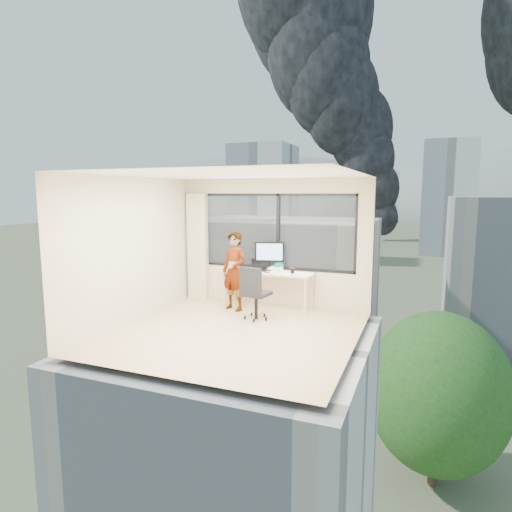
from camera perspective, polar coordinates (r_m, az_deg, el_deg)
The scene contains 25 objects.
floor at distance 7.37m, azimuth -2.89°, elevation -9.94°, with size 4.00×4.00×0.01m, color tan.
ceiling at distance 7.01m, azimuth -3.05°, elevation 10.70°, with size 4.00×4.00×0.01m, color white.
wall_front at distance 5.34m, azimuth -11.89°, elevation -2.72°, with size 4.00×0.01×2.60m, color beige.
wall_left at distance 8.10m, azimuth -15.96°, elevation 0.85°, with size 0.01×4.00×2.60m, color beige.
wall_right at distance 6.51m, azimuth 13.27°, elevation -0.80°, with size 0.01×4.00×2.60m, color beige.
window_wall at distance 8.88m, azimuth 2.67°, elevation 3.24°, with size 3.30×0.16×1.55m, color black, non-canonical shape.
curtain at distance 9.53m, azimuth -7.71°, elevation 1.25°, with size 0.45×0.14×2.30m, color beige.
desk at distance 8.75m, azimuth 1.59°, elevation -4.45°, with size 1.80×0.60×0.75m, color beige.
chair at distance 7.93m, azimuth 0.02°, elevation -4.79°, with size 0.52×0.52×1.02m, color black, non-canonical shape.
person at distance 8.52m, azimuth -2.88°, elevation -2.03°, with size 0.57×0.37×1.56m, color #2D2D33.
monitor at distance 8.77m, azimuth 1.79°, elevation 0.03°, with size 0.59×0.13×0.59m, color black, non-canonical shape.
game_console at distance 8.80m, azimuth 2.66°, elevation -1.67°, with size 0.28×0.23×0.07m, color white.
laptop at distance 8.73m, azimuth 0.31°, elevation -1.26°, with size 0.33×0.34×0.21m, color black, non-canonical shape.
cellphone at distance 8.54m, azimuth 1.44°, elevation -2.16°, with size 0.11×0.05×0.01m, color black.
pen_cup at distance 8.49m, azimuth 4.83°, elevation -1.95°, with size 0.08×0.08×0.10m, color black.
handbag at distance 8.82m, azimuth 3.02°, elevation -1.29°, with size 0.23×0.12×0.18m, color #0C493B.
exterior_ground at distance 127.45m, azimuth 20.00°, elevation 0.43°, with size 400.00×400.00×0.04m, color #515B3D.
near_bldg_a at distance 39.38m, azimuth 3.29°, elevation -5.40°, with size 16.00×12.00×14.00m, color beige.
far_tower_a at distance 108.25m, azimuth 1.00°, elevation 7.06°, with size 14.00×14.00×28.00m, color silver.
far_tower_b at distance 126.48m, azimuth 23.99°, elevation 6.98°, with size 13.00×13.00×30.00m, color silver.
far_tower_d at distance 168.63m, azimuth -0.43°, elevation 6.47°, with size 16.00×14.00×22.00m, color silver.
hill_a at distance 349.12m, azimuth 0.86°, elevation 5.60°, with size 288.00×216.00×90.00m, color slate.
tree_a at distance 36.24m, azimuth -11.70°, elevation -11.74°, with size 7.00×7.00×8.00m, color #224A18, non-canonical shape.
tree_b at distance 27.10m, azimuth 22.74°, elevation -18.22°, with size 7.60×7.60×9.00m, color #224A18, non-canonical shape.
smoke_plume_a at distance 161.14m, azimuth 17.53°, elevation 21.07°, with size 40.00×24.00×90.00m, color black, non-canonical shape.
Camera 1 is at (2.90, -6.37, 2.30)m, focal length 30.28 mm.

